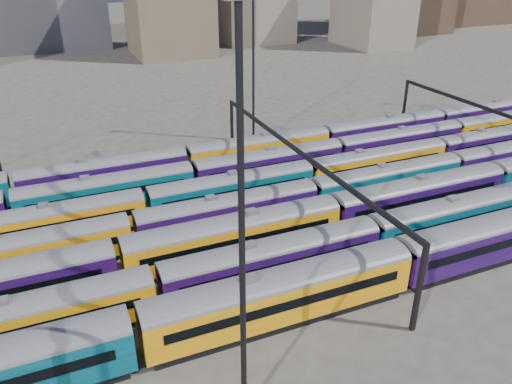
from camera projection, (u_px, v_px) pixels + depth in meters
name	position (u px, v px, depth m)	size (l,w,h in m)	color
ground	(210.00, 234.00, 52.20)	(500.00, 500.00, 0.00)	#403A36
rake_0	(401.00, 259.00, 42.87)	(136.10, 3.32, 5.60)	black
rake_1	(156.00, 285.00, 40.01)	(123.96, 3.02, 5.09)	black
rake_2	(118.00, 257.00, 43.31)	(129.82, 3.16, 5.34)	black
rake_3	(132.00, 228.00, 48.28)	(119.22, 2.91, 4.89)	black
rake_4	(146.00, 202.00, 53.26)	(118.45, 2.89, 4.86)	black
rake_5	(193.00, 174.00, 59.73)	(120.54, 2.94, 4.95)	black
rake_6	(260.00, 147.00, 67.67)	(102.04, 2.99, 5.03)	black
gantry_2	(298.00, 160.00, 52.71)	(0.35, 40.35, 8.03)	black
gantry_3	(508.00, 124.00, 63.26)	(0.35, 40.35, 8.03)	black
mast_2	(242.00, 225.00, 26.11)	(1.40, 0.50, 25.60)	black
mast_3	(253.00, 49.00, 71.10)	(1.40, 0.50, 25.60)	black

